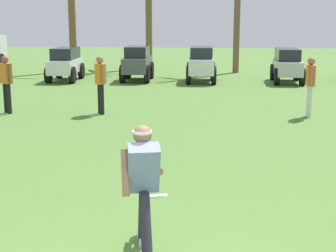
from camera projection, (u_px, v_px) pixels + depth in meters
name	position (u px, v px, depth m)	size (l,w,h in m)	color
frisbee_thrower	(144.00, 183.00, 5.60)	(0.47, 1.12, 1.43)	#23232D
frisbee_in_flight	(157.00, 196.00, 6.19)	(0.36, 0.36, 0.09)	white
teammate_near_sideline	(6.00, 79.00, 13.81)	(0.43, 0.37, 1.56)	black
teammate_midfield	(310.00, 81.00, 13.32)	(0.22, 0.49, 1.56)	silver
teammate_deep	(100.00, 79.00, 13.72)	(0.35, 0.46, 1.56)	black
parked_car_slot_a	(65.00, 63.00, 21.04)	(1.23, 2.43, 1.34)	silver
parked_car_slot_b	(137.00, 63.00, 21.03)	(1.19, 2.36, 1.40)	#474C51
parked_car_slot_c	(201.00, 63.00, 20.61)	(1.22, 2.37, 1.40)	silver
parked_car_slot_d	(287.00, 64.00, 20.45)	(1.20, 2.42, 1.34)	#B7BABF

